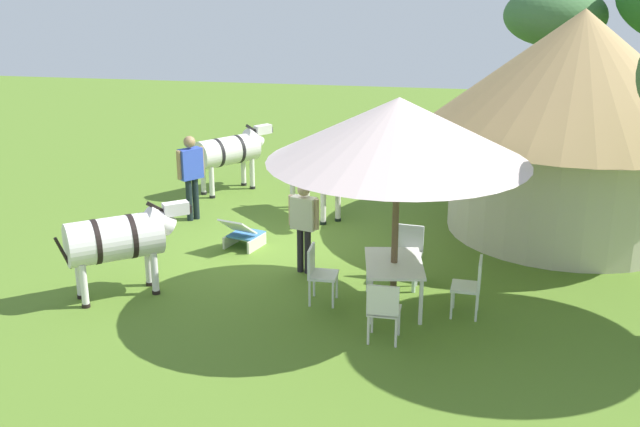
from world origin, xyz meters
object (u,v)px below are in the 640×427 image
object	(u,v)px
shade_umbrella	(398,130)
patio_chair_east_end	(318,270)
patio_chair_near_hut	(409,249)
guest_beside_umbrella	(304,220)
standing_watcher	(191,170)
acacia_tree_far_lawn	(555,18)
patio_dining_table	(394,268)
patio_chair_near_lawn	(472,283)
thatched_hut	(575,111)
zebra_nearest_camera	(316,171)
patio_chair_west_end	(384,308)
striped_lounge_chair	(243,234)
zebra_by_umbrella	(118,239)
zebra_toward_hut	(229,151)

from	to	relation	value
shade_umbrella	patio_chair_east_end	size ratio (longest dim) A/B	4.20
patio_chair_near_hut	guest_beside_umbrella	size ratio (longest dim) A/B	0.58
standing_watcher	acacia_tree_far_lawn	bearing A→B (deg)	165.75
patio_dining_table	patio_chair_near_lawn	world-z (taller)	patio_chair_near_lawn
shade_umbrella	acacia_tree_far_lawn	size ratio (longest dim) A/B	0.86
thatched_hut	patio_chair_near_lawn	world-z (taller)	thatched_hut
zebra_nearest_camera	standing_watcher	bearing A→B (deg)	-29.77
guest_beside_umbrella	thatched_hut	bearing A→B (deg)	-129.89
shade_umbrella	patio_chair_west_end	world-z (taller)	shade_umbrella
shade_umbrella	patio_chair_near_lawn	distance (m)	2.51
zebra_nearest_camera	striped_lounge_chair	bearing A→B (deg)	18.55
zebra_nearest_camera	acacia_tree_far_lawn	size ratio (longest dim) A/B	0.38
patio_chair_east_end	patio_chair_near_lawn	bearing A→B (deg)	88.11
zebra_nearest_camera	acacia_tree_far_lawn	xyz separation A→B (m)	(-4.78, 4.88, 2.68)
patio_chair_east_end	striped_lounge_chair	size ratio (longest dim) A/B	0.97
striped_lounge_chair	acacia_tree_far_lawn	distance (m)	9.57
patio_chair_east_end	zebra_by_umbrella	distance (m)	3.12
striped_lounge_chair	acacia_tree_far_lawn	xyz separation A→B (m)	(-6.76, 5.88, 3.37)
patio_chair_near_hut	zebra_by_umbrella	xyz separation A→B (m)	(1.43, -4.38, 0.42)
patio_chair_near_lawn	patio_chair_east_end	xyz separation A→B (m)	(-0.09, -2.31, 0.00)
shade_umbrella	patio_dining_table	world-z (taller)	shade_umbrella
thatched_hut	guest_beside_umbrella	world-z (taller)	thatched_hut
zebra_nearest_camera	zebra_toward_hut	distance (m)	2.60
patio_chair_near_hut	zebra_by_umbrella	bearing A→B (deg)	25.58
patio_chair_east_end	guest_beside_umbrella	xyz separation A→B (m)	(-1.11, -0.43, 0.41)
striped_lounge_chair	zebra_by_umbrella	bearing A→B (deg)	-102.07
patio_chair_near_lawn	standing_watcher	world-z (taller)	standing_watcher
patio_dining_table	striped_lounge_chair	xyz separation A→B (m)	(-2.06, -2.90, -0.39)
guest_beside_umbrella	acacia_tree_far_lawn	size ratio (longest dim) A/B	0.35
zebra_nearest_camera	acacia_tree_far_lawn	distance (m)	7.34
guest_beside_umbrella	zebra_nearest_camera	size ratio (longest dim) A/B	0.93
patio_dining_table	patio_chair_near_hut	bearing A→B (deg)	172.52
zebra_nearest_camera	thatched_hut	bearing A→B (deg)	135.90
patio_chair_west_end	striped_lounge_chair	distance (m)	4.31
zebra_by_umbrella	standing_watcher	bearing A→B (deg)	144.38
shade_umbrella	zebra_toward_hut	distance (m)	7.04
patio_chair_near_lawn	patio_chair_east_end	world-z (taller)	same
patio_chair_near_lawn	zebra_toward_hut	world-z (taller)	zebra_toward_hut
guest_beside_umbrella	standing_watcher	bearing A→B (deg)	-23.04
patio_chair_near_lawn	zebra_nearest_camera	world-z (taller)	zebra_nearest_camera
thatched_hut	patio_chair_near_lawn	bearing A→B (deg)	-23.60
shade_umbrella	patio_chair_west_end	xyz separation A→B (m)	(1.16, -0.04, -2.23)
standing_watcher	zebra_by_umbrella	xyz separation A→B (m)	(3.69, 0.07, -0.09)
thatched_hut	striped_lounge_chair	xyz separation A→B (m)	(2.02, -5.87, -2.07)
patio_chair_near_hut	patio_chair_east_end	world-z (taller)	same
zebra_toward_hut	zebra_by_umbrella	bearing A→B (deg)	-51.31
patio_chair_near_hut	patio_chair_near_lawn	bearing A→B (deg)	136.73
standing_watcher	acacia_tree_far_lawn	size ratio (longest dim) A/B	0.39
standing_watcher	patio_chair_near_lawn	bearing A→B (deg)	96.50
standing_watcher	patio_chair_near_hut	bearing A→B (deg)	102.18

